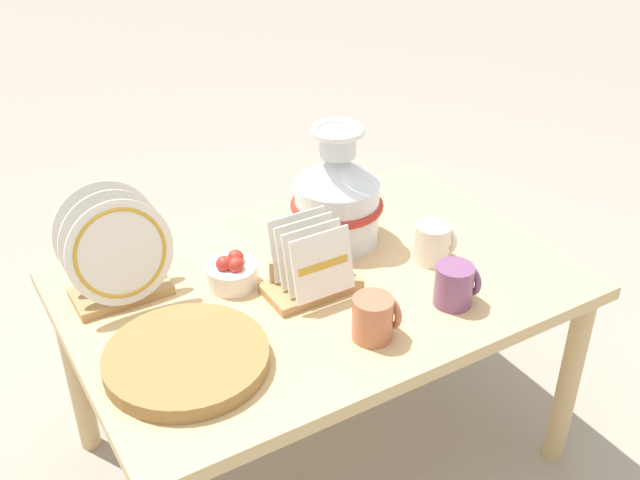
{
  "coord_description": "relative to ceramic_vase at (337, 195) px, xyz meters",
  "views": [
    {
      "loc": [
        -0.79,
        -1.31,
        1.62
      ],
      "look_at": [
        0.0,
        0.0,
        0.7
      ],
      "focal_mm": 42.0,
      "sensor_mm": 36.0,
      "label": 1
    }
  ],
  "objects": [
    {
      "name": "ground_plane",
      "position": [
        -0.13,
        -0.14,
        -0.72
      ],
      "size": [
        14.0,
        14.0,
        0.0
      ],
      "primitive_type": "plane",
      "color": "gray"
    },
    {
      "name": "display_table",
      "position": [
        -0.13,
        -0.14,
        -0.2
      ],
      "size": [
        1.21,
        0.82,
        0.59
      ],
      "color": "tan",
      "rests_on": "ground_plane"
    },
    {
      "name": "ceramic_vase",
      "position": [
        0.0,
        0.0,
        0.0
      ],
      "size": [
        0.24,
        0.24,
        0.32
      ],
      "color": "silver",
      "rests_on": "display_table"
    },
    {
      "name": "dish_rack_round_plates",
      "position": [
        -0.57,
        0.03,
        -0.02
      ],
      "size": [
        0.24,
        0.17,
        0.27
      ],
      "color": "tan",
      "rests_on": "display_table"
    },
    {
      "name": "dish_rack_square_plates",
      "position": [
        -0.18,
        -0.17,
        -0.07
      ],
      "size": [
        0.22,
        0.15,
        0.18
      ],
      "color": "tan",
      "rests_on": "display_table"
    },
    {
      "name": "wicker_charger_stack",
      "position": [
        -0.54,
        -0.27,
        -0.11
      ],
      "size": [
        0.35,
        0.35,
        0.04
      ],
      "color": "olive",
      "rests_on": "display_table"
    },
    {
      "name": "mug_cream_glaze",
      "position": [
        0.16,
        -0.21,
        -0.08
      ],
      "size": [
        0.1,
        0.09,
        0.1
      ],
      "color": "silver",
      "rests_on": "display_table"
    },
    {
      "name": "mug_terracotta_glaze",
      "position": [
        -0.15,
        -0.39,
        -0.08
      ],
      "size": [
        0.1,
        0.09,
        0.1
      ],
      "color": "#B76647",
      "rests_on": "display_table"
    },
    {
      "name": "mug_plum_glaze",
      "position": [
        0.08,
        -0.39,
        -0.08
      ],
      "size": [
        0.1,
        0.09,
        0.1
      ],
      "color": "#7A4770",
      "rests_on": "display_table"
    },
    {
      "name": "fruit_bowl",
      "position": [
        -0.33,
        -0.05,
        -0.1
      ],
      "size": [
        0.12,
        0.12,
        0.09
      ],
      "color": "white",
      "rests_on": "display_table"
    }
  ]
}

